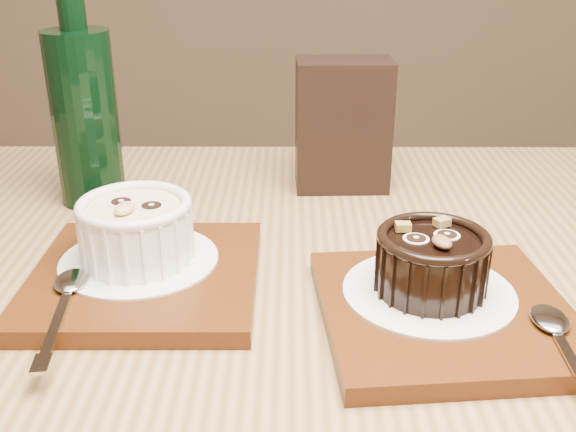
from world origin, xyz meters
name	(u,v)px	position (x,y,z in m)	size (l,w,h in m)	color
table	(330,406)	(-0.22, -0.16, 0.66)	(1.22, 0.82, 0.75)	olive
tray_left	(146,277)	(-0.37, -0.12, 0.76)	(0.18, 0.18, 0.01)	#54280E
doily_left	(139,260)	(-0.38, -0.10, 0.77)	(0.13, 0.13, 0.00)	white
ramekin_white	(136,227)	(-0.38, -0.10, 0.80)	(0.09, 0.09, 0.06)	white
spoon_left	(63,304)	(-0.42, -0.18, 0.77)	(0.03, 0.13, 0.01)	#B6B9BF
tray_right	(445,312)	(-0.14, -0.17, 0.76)	(0.18, 0.18, 0.01)	#54280E
doily_right	(429,291)	(-0.15, -0.16, 0.77)	(0.13, 0.13, 0.00)	white
ramekin_dark	(432,260)	(-0.15, -0.16, 0.79)	(0.08, 0.08, 0.05)	black
spoon_right	(566,348)	(-0.07, -0.23, 0.77)	(0.03, 0.13, 0.01)	#B6B9BF
condiment_stand	(343,125)	(-0.19, 0.10, 0.82)	(0.10, 0.06, 0.14)	black
green_bottle	(84,111)	(-0.46, 0.07, 0.85)	(0.07, 0.07, 0.25)	black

